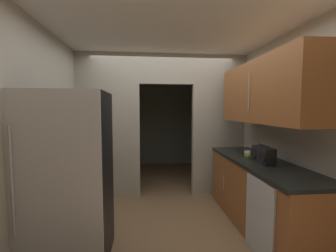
{
  "coord_description": "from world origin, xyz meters",
  "views": [
    {
      "loc": [
        -0.32,
        -2.75,
        1.58
      ],
      "look_at": [
        0.05,
        0.89,
        1.31
      ],
      "focal_mm": 23.92,
      "sensor_mm": 36.0,
      "label": 1
    }
  ],
  "objects_px": {
    "boombox": "(263,155)",
    "dishwasher": "(259,219)",
    "book_stack": "(250,154)",
    "refrigerator": "(69,177)"
  },
  "relations": [
    {
      "from": "boombox",
      "to": "dishwasher",
      "type": "bearing_deg",
      "value": -121.08
    },
    {
      "from": "boombox",
      "to": "book_stack",
      "type": "distance_m",
      "value": 0.37
    },
    {
      "from": "refrigerator",
      "to": "book_stack",
      "type": "height_order",
      "value": "refrigerator"
    },
    {
      "from": "refrigerator",
      "to": "book_stack",
      "type": "distance_m",
      "value": 2.37
    },
    {
      "from": "dishwasher",
      "to": "boombox",
      "type": "distance_m",
      "value": 0.8
    },
    {
      "from": "book_stack",
      "to": "refrigerator",
      "type": "bearing_deg",
      "value": -164.08
    },
    {
      "from": "refrigerator",
      "to": "dishwasher",
      "type": "bearing_deg",
      "value": -5.39
    },
    {
      "from": "refrigerator",
      "to": "dishwasher",
      "type": "height_order",
      "value": "refrigerator"
    },
    {
      "from": "boombox",
      "to": "book_stack",
      "type": "bearing_deg",
      "value": 88.36
    },
    {
      "from": "dishwasher",
      "to": "boombox",
      "type": "xyz_separation_m",
      "value": [
        0.28,
        0.47,
        0.59
      ]
    }
  ]
}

